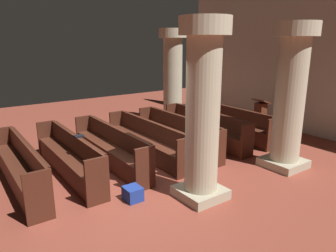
# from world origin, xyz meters

# --- Properties ---
(ground_plane) EXTENTS (19.20, 19.20, 0.00)m
(ground_plane) POSITION_xyz_m (0.00, 0.00, 0.00)
(ground_plane) COLOR brown
(back_wall) EXTENTS (10.00, 0.16, 4.50)m
(back_wall) POSITION_xyz_m (0.00, 6.08, 2.25)
(back_wall) COLOR beige
(back_wall) RESTS_ON ground
(pew_row_0) EXTENTS (3.16, 0.47, 0.87)m
(pew_row_0) POSITION_xyz_m (-0.98, 3.85, 0.47)
(pew_row_0) COLOR #4C2316
(pew_row_0) RESTS_ON ground
(pew_row_1) EXTENTS (3.16, 0.46, 0.87)m
(pew_row_1) POSITION_xyz_m (-0.98, 2.88, 0.47)
(pew_row_1) COLOR #4C2316
(pew_row_1) RESTS_ON ground
(pew_row_2) EXTENTS (3.16, 0.46, 0.87)m
(pew_row_2) POSITION_xyz_m (-0.98, 1.90, 0.47)
(pew_row_2) COLOR #4C2316
(pew_row_2) RESTS_ON ground
(pew_row_3) EXTENTS (3.16, 0.47, 0.87)m
(pew_row_3) POSITION_xyz_m (-0.98, 0.93, 0.47)
(pew_row_3) COLOR #4C2316
(pew_row_3) RESTS_ON ground
(pew_row_4) EXTENTS (3.16, 0.46, 0.87)m
(pew_row_4) POSITION_xyz_m (-0.98, -0.05, 0.47)
(pew_row_4) COLOR #4C2316
(pew_row_4) RESTS_ON ground
(pew_row_5) EXTENTS (3.16, 0.46, 0.87)m
(pew_row_5) POSITION_xyz_m (-0.98, -1.02, 0.47)
(pew_row_5) COLOR #4C2316
(pew_row_5) RESTS_ON ground
(pew_row_6) EXTENTS (3.16, 0.47, 0.87)m
(pew_row_6) POSITION_xyz_m (-0.98, -1.99, 0.47)
(pew_row_6) COLOR #4C2316
(pew_row_6) RESTS_ON ground
(pillar_aisle_side) EXTENTS (0.93, 0.93, 3.20)m
(pillar_aisle_side) POSITION_xyz_m (1.42, 3.15, 1.67)
(pillar_aisle_side) COLOR tan
(pillar_aisle_side) RESTS_ON ground
(pillar_far_side) EXTENTS (0.93, 0.93, 3.20)m
(pillar_far_side) POSITION_xyz_m (-3.32, 3.47, 1.67)
(pillar_far_side) COLOR tan
(pillar_far_side) RESTS_ON ground
(pillar_aisle_rear) EXTENTS (0.87, 0.87, 3.20)m
(pillar_aisle_rear) POSITION_xyz_m (1.42, 0.61, 1.67)
(pillar_aisle_rear) COLOR tan
(pillar_aisle_rear) RESTS_ON ground
(lectern) EXTENTS (0.48, 0.45, 1.08)m
(lectern) POSITION_xyz_m (-0.70, 4.92, 0.45)
(lectern) COLOR #492215
(lectern) RESTS_ON ground
(hymn_book) EXTENTS (0.15, 0.19, 0.03)m
(hymn_book) POSITION_xyz_m (-0.79, -0.83, 0.89)
(hymn_book) COLOR black
(hymn_book) RESTS_ON pew_row_5
(kneeler_box_blue) EXTENTS (0.32, 0.29, 0.25)m
(kneeler_box_blue) POSITION_xyz_m (0.79, -0.47, 0.13)
(kneeler_box_blue) COLOR navy
(kneeler_box_blue) RESTS_ON ground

